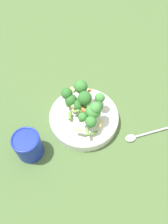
% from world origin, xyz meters
% --- Properties ---
extents(ground_plane, '(3.00, 3.00, 0.00)m').
position_xyz_m(ground_plane, '(0.00, 0.00, 0.00)').
color(ground_plane, '#4C6B38').
extents(bowl, '(0.23, 0.23, 0.04)m').
position_xyz_m(bowl, '(0.00, 0.00, 0.02)').
color(bowl, white).
rests_on(bowl, ground_plane).
extents(pasta_salad, '(0.15, 0.16, 0.10)m').
position_xyz_m(pasta_salad, '(-0.00, 0.01, 0.09)').
color(pasta_salad, '#8CB766').
rests_on(pasta_salad, bowl).
extents(cup, '(0.08, 0.08, 0.09)m').
position_xyz_m(cup, '(-0.13, -0.15, 0.05)').
color(cup, '#192DAD').
rests_on(cup, ground_plane).
extents(spoon, '(0.15, 0.10, 0.01)m').
position_xyz_m(spoon, '(0.19, -0.01, 0.01)').
color(spoon, silver).
rests_on(spoon, ground_plane).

